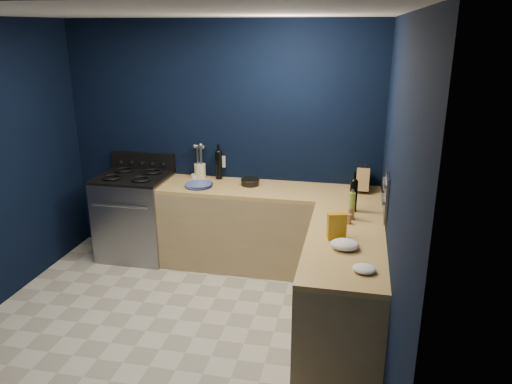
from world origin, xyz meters
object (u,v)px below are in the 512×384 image
(gas_range, at_px, (136,217))
(utensil_crock, at_px, (200,171))
(crouton_bag, at_px, (337,226))
(knife_block, at_px, (363,180))
(plate_stack, at_px, (198,185))

(gas_range, bearing_deg, utensil_crock, 19.29)
(crouton_bag, bearing_deg, utensil_crock, 122.48)
(gas_range, xyz_separation_m, knife_block, (2.48, 0.14, 0.56))
(plate_stack, relative_size, crouton_bag, 1.31)
(gas_range, bearing_deg, knife_block, 3.13)
(utensil_crock, xyz_separation_m, knife_block, (1.78, -0.11, 0.04))
(plate_stack, bearing_deg, knife_block, 7.23)
(knife_block, bearing_deg, crouton_bag, -97.64)
(utensil_crock, height_order, knife_block, knife_block)
(plate_stack, distance_m, knife_block, 1.72)
(knife_block, height_order, crouton_bag, knife_block)
(crouton_bag, bearing_deg, plate_stack, 128.31)
(gas_range, relative_size, knife_block, 3.91)
(utensil_crock, bearing_deg, crouton_bag, -41.27)
(utensil_crock, xyz_separation_m, crouton_bag, (1.59, -1.39, 0.03))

